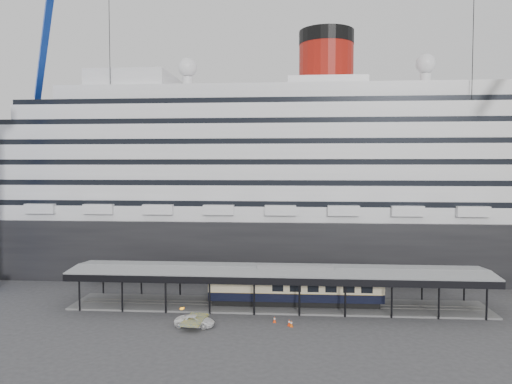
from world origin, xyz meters
TOP-DOWN VIEW (x-y plane):
  - ground at (0.00, 0.00)m, footprint 200.00×200.00m
  - cruise_ship at (0.05, 32.00)m, footprint 130.00×30.00m
  - platform_canopy at (0.00, 5.00)m, footprint 56.00×9.18m
  - port_truck at (-9.57, -4.26)m, footprint 4.91×2.63m
  - pullman_carriage at (2.38, 5.00)m, footprint 23.43×3.29m
  - traffic_cone_left at (-0.16, -2.02)m, footprint 0.41×0.41m
  - traffic_cone_mid at (1.64, -3.18)m, footprint 0.54×0.54m
  - traffic_cone_right at (1.90, -3.52)m, footprint 0.42×0.42m

SIDE VIEW (x-z plane):
  - ground at x=0.00m, z-range 0.00..0.00m
  - traffic_cone_left at x=-0.16m, z-range 0.00..0.76m
  - traffic_cone_right at x=1.90m, z-range 0.00..0.79m
  - traffic_cone_mid at x=1.64m, z-range 0.00..0.83m
  - port_truck at x=-9.57m, z-range 0.00..1.31m
  - platform_canopy at x=0.00m, z-range -0.29..5.01m
  - pullman_carriage at x=2.38m, z-range -8.71..14.27m
  - cruise_ship at x=0.05m, z-range -3.60..40.30m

